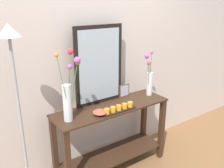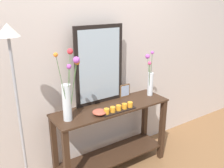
{
  "view_description": "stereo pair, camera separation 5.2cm",
  "coord_description": "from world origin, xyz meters",
  "px_view_note": "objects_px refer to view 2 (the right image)",
  "views": [
    {
      "loc": [
        -1.39,
        -2.01,
        1.91
      ],
      "look_at": [
        0.0,
        0.0,
        1.06
      ],
      "focal_mm": 39.46,
      "sensor_mm": 36.0,
      "label": 1
    },
    {
      "loc": [
        -1.35,
        -2.04,
        1.91
      ],
      "look_at": [
        0.0,
        0.0,
        1.06
      ],
      "focal_mm": 39.46,
      "sensor_mm": 36.0,
      "label": 2
    }
  ],
  "objects_px": {
    "mirror_leaning": "(99,65)",
    "candle_tray": "(119,109)",
    "tall_vase_left": "(68,94)",
    "vase_right": "(150,79)",
    "decorative_bowl": "(99,112)",
    "console_table": "(112,132)",
    "floor_lamp": "(16,95)",
    "picture_frame_small": "(125,91)"
  },
  "relations": [
    {
      "from": "mirror_leaning",
      "to": "candle_tray",
      "type": "bearing_deg",
      "value": -82.43
    },
    {
      "from": "tall_vase_left",
      "to": "candle_tray",
      "type": "height_order",
      "value": "tall_vase_left"
    },
    {
      "from": "mirror_leaning",
      "to": "tall_vase_left",
      "type": "xyz_separation_m",
      "value": [
        -0.46,
        -0.2,
        -0.16
      ]
    },
    {
      "from": "vase_right",
      "to": "decorative_bowl",
      "type": "distance_m",
      "value": 0.81
    },
    {
      "from": "tall_vase_left",
      "to": "mirror_leaning",
      "type": "bearing_deg",
      "value": 23.49
    },
    {
      "from": "console_table",
      "to": "mirror_leaning",
      "type": "distance_m",
      "value": 0.77
    },
    {
      "from": "mirror_leaning",
      "to": "vase_right",
      "type": "bearing_deg",
      "value": -12.74
    },
    {
      "from": "console_table",
      "to": "floor_lamp",
      "type": "bearing_deg",
      "value": -175.78
    },
    {
      "from": "mirror_leaning",
      "to": "console_table",
      "type": "bearing_deg",
      "value": -73.51
    },
    {
      "from": "candle_tray",
      "to": "floor_lamp",
      "type": "distance_m",
      "value": 1.03
    },
    {
      "from": "decorative_bowl",
      "to": "floor_lamp",
      "type": "distance_m",
      "value": 0.83
    },
    {
      "from": "candle_tray",
      "to": "floor_lamp",
      "type": "relative_size",
      "value": 0.23
    },
    {
      "from": "candle_tray",
      "to": "mirror_leaning",
      "type": "bearing_deg",
      "value": 97.57
    },
    {
      "from": "console_table",
      "to": "decorative_bowl",
      "type": "xyz_separation_m",
      "value": [
        -0.22,
        -0.1,
        0.35
      ]
    },
    {
      "from": "mirror_leaning",
      "to": "picture_frame_small",
      "type": "xyz_separation_m",
      "value": [
        0.33,
        -0.02,
        -0.35
      ]
    },
    {
      "from": "vase_right",
      "to": "floor_lamp",
      "type": "bearing_deg",
      "value": -176.16
    },
    {
      "from": "mirror_leaning",
      "to": "candle_tray",
      "type": "xyz_separation_m",
      "value": [
        0.04,
        -0.31,
        -0.4
      ]
    },
    {
      "from": "decorative_bowl",
      "to": "mirror_leaning",
      "type": "bearing_deg",
      "value": 58.32
    },
    {
      "from": "floor_lamp",
      "to": "vase_right",
      "type": "bearing_deg",
      "value": 3.84
    },
    {
      "from": "tall_vase_left",
      "to": "vase_right",
      "type": "xyz_separation_m",
      "value": [
        1.08,
        0.06,
        -0.06
      ]
    },
    {
      "from": "tall_vase_left",
      "to": "picture_frame_small",
      "type": "distance_m",
      "value": 0.84
    },
    {
      "from": "vase_right",
      "to": "decorative_bowl",
      "type": "bearing_deg",
      "value": -170.39
    },
    {
      "from": "vase_right",
      "to": "tall_vase_left",
      "type": "bearing_deg",
      "value": -176.65
    },
    {
      "from": "picture_frame_small",
      "to": "mirror_leaning",
      "type": "bearing_deg",
      "value": 176.6
    },
    {
      "from": "candle_tray",
      "to": "floor_lamp",
      "type": "height_order",
      "value": "floor_lamp"
    },
    {
      "from": "decorative_bowl",
      "to": "floor_lamp",
      "type": "bearing_deg",
      "value": 177.81
    },
    {
      "from": "console_table",
      "to": "picture_frame_small",
      "type": "relative_size",
      "value": 8.71
    },
    {
      "from": "mirror_leaning",
      "to": "candle_tray",
      "type": "height_order",
      "value": "mirror_leaning"
    },
    {
      "from": "picture_frame_small",
      "to": "floor_lamp",
      "type": "xyz_separation_m",
      "value": [
        -1.26,
        -0.22,
        0.3
      ]
    },
    {
      "from": "mirror_leaning",
      "to": "picture_frame_small",
      "type": "bearing_deg",
      "value": -3.4
    },
    {
      "from": "mirror_leaning",
      "to": "vase_right",
      "type": "relative_size",
      "value": 1.55
    },
    {
      "from": "console_table",
      "to": "tall_vase_left",
      "type": "relative_size",
      "value": 1.93
    },
    {
      "from": "decorative_bowl",
      "to": "floor_lamp",
      "type": "relative_size",
      "value": 0.08
    },
    {
      "from": "decorative_bowl",
      "to": "candle_tray",
      "type": "bearing_deg",
      "value": -10.45
    },
    {
      "from": "vase_right",
      "to": "mirror_leaning",
      "type": "bearing_deg",
      "value": 167.26
    },
    {
      "from": "console_table",
      "to": "decorative_bowl",
      "type": "bearing_deg",
      "value": -155.09
    },
    {
      "from": "picture_frame_small",
      "to": "candle_tray",
      "type": "bearing_deg",
      "value": -135.13
    },
    {
      "from": "console_table",
      "to": "picture_frame_small",
      "type": "distance_m",
      "value": 0.51
    },
    {
      "from": "console_table",
      "to": "candle_tray",
      "type": "height_order",
      "value": "candle_tray"
    },
    {
      "from": "tall_vase_left",
      "to": "picture_frame_small",
      "type": "height_order",
      "value": "tall_vase_left"
    },
    {
      "from": "mirror_leaning",
      "to": "tall_vase_left",
      "type": "relative_size",
      "value": 1.25
    },
    {
      "from": "floor_lamp",
      "to": "tall_vase_left",
      "type": "bearing_deg",
      "value": 4.98
    }
  ]
}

